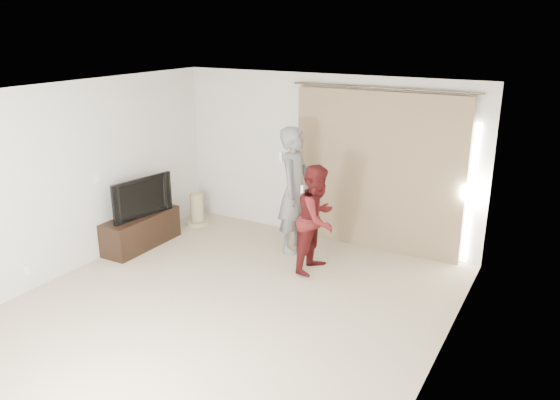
% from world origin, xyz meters
% --- Properties ---
extents(floor, '(5.50, 5.50, 0.00)m').
position_xyz_m(floor, '(0.00, 0.00, 0.00)').
color(floor, tan).
rests_on(floor, ground).
extents(wall_back, '(5.00, 0.04, 2.60)m').
position_xyz_m(wall_back, '(0.00, 2.75, 1.30)').
color(wall_back, silver).
rests_on(wall_back, ground).
extents(wall_left, '(0.04, 5.50, 2.60)m').
position_xyz_m(wall_left, '(-2.50, -0.00, 1.30)').
color(wall_left, silver).
rests_on(wall_left, ground).
extents(ceiling, '(5.00, 5.50, 0.01)m').
position_xyz_m(ceiling, '(0.00, 0.00, 2.60)').
color(ceiling, white).
rests_on(ceiling, wall_back).
extents(curtain, '(2.80, 0.11, 2.46)m').
position_xyz_m(curtain, '(0.91, 2.68, 1.20)').
color(curtain, '#96825C').
rests_on(curtain, ground).
extents(tv_console, '(0.46, 1.32, 0.51)m').
position_xyz_m(tv_console, '(-2.27, 0.97, 0.25)').
color(tv_console, black).
rests_on(tv_console, ground).
extents(tv, '(0.32, 1.07, 0.61)m').
position_xyz_m(tv, '(-2.27, 0.97, 0.81)').
color(tv, black).
rests_on(tv, tv_console).
extents(scratching_post, '(0.41, 0.41, 0.55)m').
position_xyz_m(scratching_post, '(-2.10, 2.16, 0.22)').
color(scratching_post, tan).
rests_on(scratching_post, ground).
extents(person_man, '(0.52, 0.73, 1.91)m').
position_xyz_m(person_man, '(-0.12, 2.00, 0.95)').
color(person_man, slate).
rests_on(person_man, ground).
extents(person_woman, '(0.60, 0.76, 1.52)m').
position_xyz_m(person_woman, '(0.48, 1.52, 0.76)').
color(person_woman, '#511315').
rests_on(person_woman, ground).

